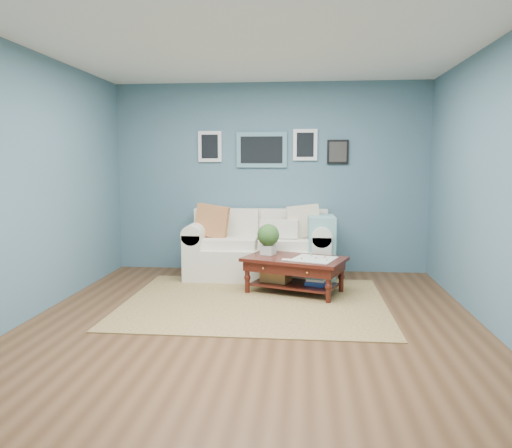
# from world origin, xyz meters

# --- Properties ---
(room_shell) EXTENTS (5.00, 5.02, 2.70)m
(room_shell) POSITION_xyz_m (-0.00, 0.06, 1.36)
(room_shell) COLOR brown
(room_shell) RESTS_ON ground
(area_rug) EXTENTS (2.91, 2.33, 0.01)m
(area_rug) POSITION_xyz_m (-0.05, 0.75, 0.01)
(area_rug) COLOR brown
(area_rug) RESTS_ON ground
(loveseat) EXTENTS (1.99, 0.90, 1.02)m
(loveseat) POSITION_xyz_m (-0.03, 2.03, 0.42)
(loveseat) COLOR white
(loveseat) RESTS_ON ground
(coffee_table) EXTENTS (1.33, 1.04, 0.82)m
(coffee_table) POSITION_xyz_m (0.33, 1.23, 0.36)
(coffee_table) COLOR #331009
(coffee_table) RESTS_ON ground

